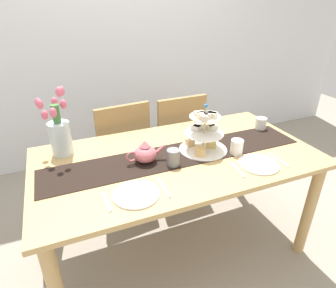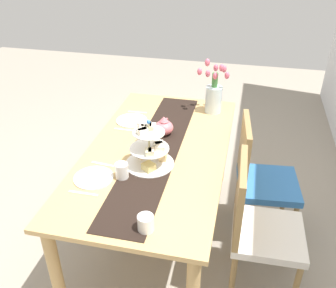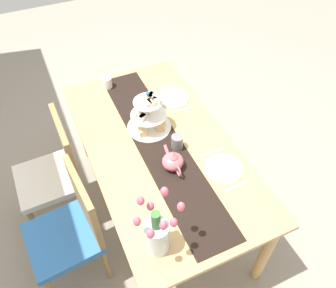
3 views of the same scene
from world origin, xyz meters
name	(u,v)px [view 3 (image 3 of 3)]	position (x,y,z in m)	size (l,w,h in m)	color
ground_plane	(161,206)	(0.00, 0.00, 0.00)	(8.00, 8.00, 0.00)	gray
dining_table	(160,155)	(0.00, 0.00, 0.65)	(1.70, 0.90, 0.75)	tan
chair_left	(72,228)	(-0.21, 0.68, 0.50)	(0.46, 0.46, 0.91)	olive
chair_right	(55,170)	(0.29, 0.68, 0.50)	(0.43, 0.43, 0.91)	olive
table_runner	(159,145)	(0.00, 0.00, 0.75)	(1.62, 0.29, 0.00)	black
tiered_cake_stand	(148,115)	(0.18, 0.00, 0.86)	(0.30, 0.30, 0.30)	beige
teapot	(173,161)	(-0.21, 0.00, 0.81)	(0.24, 0.13, 0.14)	#D66B75
tulip_vase	(157,233)	(-0.64, 0.29, 0.89)	(0.17, 0.24, 0.43)	silver
cream_jug	(107,83)	(0.72, 0.13, 0.79)	(0.08, 0.08, 0.09)	white
dinner_plate_left	(224,168)	(-0.35, -0.28, 0.75)	(0.23, 0.23, 0.01)	white
fork_left	(237,186)	(-0.49, -0.28, 0.75)	(0.02, 0.15, 0.01)	silver
knife_left	(212,152)	(-0.20, -0.28, 0.75)	(0.01, 0.17, 0.01)	silver
dinner_plate_right	(173,98)	(0.39, -0.28, 0.75)	(0.23, 0.23, 0.01)	white
fork_right	(182,110)	(0.24, -0.28, 0.75)	(0.02, 0.15, 0.01)	silver
knife_right	(166,87)	(0.53, -0.28, 0.75)	(0.01, 0.17, 0.01)	silver
mug_grey	(177,142)	(-0.07, -0.09, 0.80)	(0.08, 0.08, 0.10)	slate
mug_white_text	(156,103)	(0.34, -0.12, 0.80)	(0.08, 0.08, 0.10)	white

